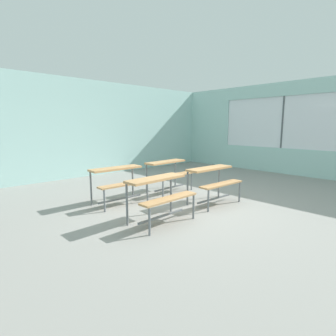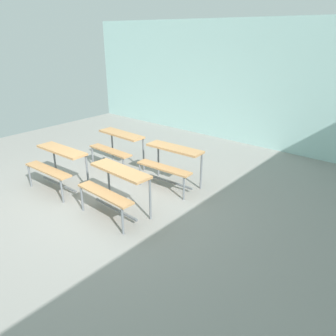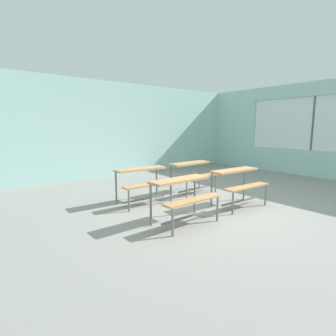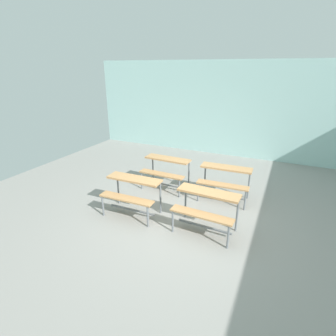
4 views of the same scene
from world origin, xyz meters
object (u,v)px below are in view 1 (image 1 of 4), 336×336
at_px(desk_bench_r0c0, 160,189).
at_px(desk_bench_r1c0, 119,177).
at_px(desk_bench_r0c1, 214,177).
at_px(desk_bench_r1c1, 169,169).

relative_size(desk_bench_r0c0, desk_bench_r1c0, 1.00).
xyz_separation_m(desk_bench_r0c1, desk_bench_r1c1, (0.00, 1.34, 0.00)).
distance_m(desk_bench_r1c0, desk_bench_r1c1, 1.42).
relative_size(desk_bench_r0c1, desk_bench_r1c1, 1.00).
xyz_separation_m(desk_bench_r0c0, desk_bench_r1c1, (1.50, 1.38, 0.00)).
xyz_separation_m(desk_bench_r0c0, desk_bench_r1c0, (0.08, 1.37, 0.00)).
bearing_deg(desk_bench_r1c1, desk_bench_r0c0, -139.88).
distance_m(desk_bench_r0c0, desk_bench_r1c0, 1.37).
relative_size(desk_bench_r0c0, desk_bench_r0c1, 0.99).
distance_m(desk_bench_r0c0, desk_bench_r1c1, 2.04).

